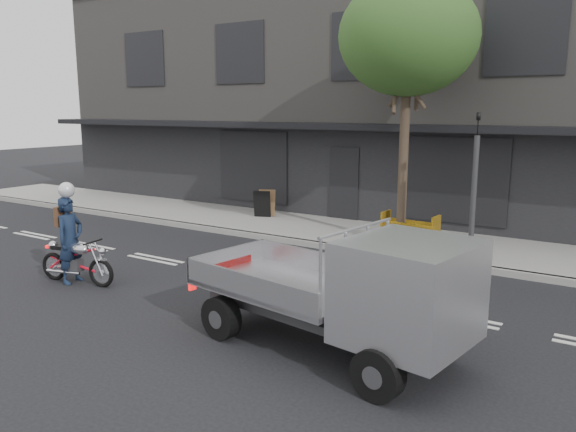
# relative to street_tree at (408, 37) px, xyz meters

# --- Properties ---
(ground) EXTENTS (80.00, 80.00, 0.00)m
(ground) POSITION_rel_street_tree_xyz_m (-2.20, -4.20, -5.28)
(ground) COLOR black
(ground) RESTS_ON ground
(sidewalk) EXTENTS (32.00, 3.20, 0.15)m
(sidewalk) POSITION_rel_street_tree_xyz_m (-2.20, 0.50, -5.20)
(sidewalk) COLOR gray
(sidewalk) RESTS_ON ground
(kerb) EXTENTS (32.00, 0.20, 0.15)m
(kerb) POSITION_rel_street_tree_xyz_m (-2.20, -1.10, -5.20)
(kerb) COLOR gray
(kerb) RESTS_ON ground
(building_main) EXTENTS (26.00, 10.00, 8.00)m
(building_main) POSITION_rel_street_tree_xyz_m (-2.20, 7.10, -1.28)
(building_main) COLOR slate
(building_main) RESTS_ON ground
(street_tree) EXTENTS (3.40, 3.40, 6.74)m
(street_tree) POSITION_rel_street_tree_xyz_m (0.00, 0.00, 0.00)
(street_tree) COLOR #382B21
(street_tree) RESTS_ON ground
(traffic_light_pole) EXTENTS (0.12, 0.12, 3.50)m
(traffic_light_pole) POSITION_rel_street_tree_xyz_m (2.00, -0.85, -3.63)
(traffic_light_pole) COLOR #2D2D30
(traffic_light_pole) RESTS_ON ground
(motorcycle) EXTENTS (1.85, 0.55, 0.96)m
(motorcycle) POSITION_rel_street_tree_xyz_m (-4.59, -6.42, -4.78)
(motorcycle) COLOR black
(motorcycle) RESTS_ON ground
(rider) EXTENTS (0.54, 0.72, 1.81)m
(rider) POSITION_rel_street_tree_xyz_m (-4.74, -6.42, -4.37)
(rider) COLOR #142037
(rider) RESTS_ON ground
(flatbed_ute) EXTENTS (4.51, 2.38, 1.99)m
(flatbed_ute) POSITION_rel_street_tree_xyz_m (2.29, -6.68, -4.14)
(flatbed_ute) COLOR black
(flatbed_ute) RESTS_ON ground
(construction_barrier) EXTENTS (1.50, 0.70, 0.81)m
(construction_barrier) POSITION_rel_street_tree_xyz_m (0.22, -0.12, -4.72)
(construction_barrier) COLOR #FFB00D
(construction_barrier) RESTS_ON sidewalk
(sandwich_board) EXTENTS (0.64, 0.54, 0.86)m
(sandwich_board) POSITION_rel_street_tree_xyz_m (-5.01, 0.90, -4.70)
(sandwich_board) COLOR black
(sandwich_board) RESTS_ON sidewalk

